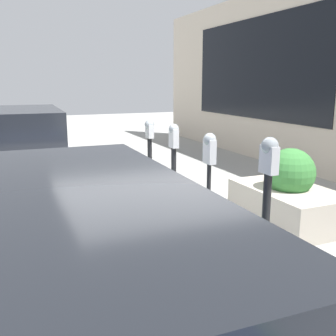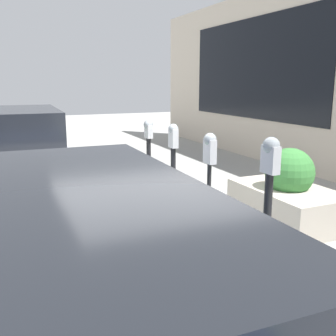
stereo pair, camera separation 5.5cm
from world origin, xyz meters
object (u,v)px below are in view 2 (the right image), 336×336
Objects in this scene: parking_meter_fourth at (149,146)px; parking_meter_middle at (173,156)px; parking_meter_nearest at (269,190)px; parked_car_front at (38,322)px; parked_car_middle at (13,151)px; planter_box at (288,196)px; parking_meter_second at (210,162)px.

parking_meter_middle is at bearing 178.98° from parking_meter_fourth.
parked_car_front is (-0.94, 2.20, -0.23)m from parking_meter_nearest.
parked_car_middle is (5.54, -0.12, 0.01)m from parked_car_front.
parking_meter_fourth is 0.84× the size of planter_box.
parking_meter_nearest is 2.18m from planter_box.
parking_meter_fourth is at bearing -1.02° from parking_meter_middle.
parking_meter_second is 0.30× the size of parked_car_middle.
planter_box is (-1.91, -1.44, -0.55)m from parking_meter_fourth.
parking_meter_second is 2.20m from parking_meter_fourth.
parked_car_front is at bearing 113.03° from parking_meter_nearest.
parking_meter_nearest reaches higher than parking_meter_middle.
parking_meter_nearest is at bearing 179.10° from parking_meter_second.
parking_meter_nearest is at bearing 178.88° from parking_meter_fourth.
parked_car_middle is (1.25, 2.15, -0.15)m from parking_meter_fourth.
planter_box is at bearing -46.15° from parking_meter_nearest.
parking_meter_middle is 1.03× the size of parking_meter_fourth.
parked_car_middle is (3.16, 3.59, 0.41)m from planter_box.
parking_meter_middle is at bearing -1.16° from parking_meter_nearest.
parking_meter_nearest is at bearing 133.85° from planter_box.
parked_car_front is at bearing 133.42° from parking_meter_second.
parked_car_front is 1.01× the size of parked_car_middle.
parking_meter_fourth is 0.30× the size of parked_car_middle.
parked_car_middle is at bearing -0.10° from parked_car_front.
parking_meter_middle is (1.13, -0.03, -0.14)m from parking_meter_second.
parking_meter_nearest is 1.10× the size of parking_meter_fourth.
parking_meter_nearest reaches higher than parking_meter_fourth.
parking_meter_nearest is 2.29m from parking_meter_middle.
parking_meter_second is at bearing -45.46° from parked_car_front.
parking_meter_nearest is 0.92× the size of planter_box.
parking_meter_middle is 0.30× the size of parked_car_middle.
parked_car_front reaches higher than parking_meter_second.
parking_meter_second reaches higher than parking_meter_middle.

